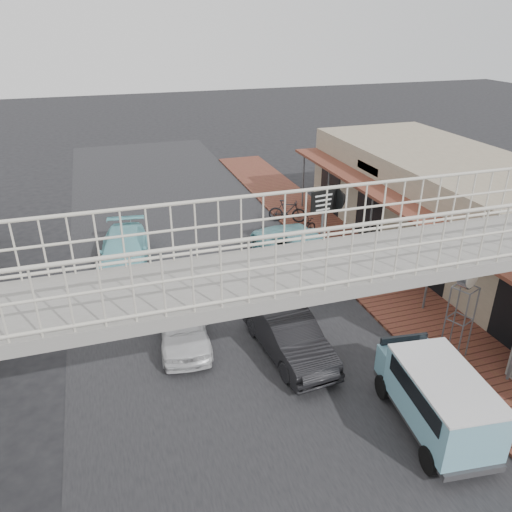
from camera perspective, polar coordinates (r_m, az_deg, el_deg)
ground at (r=15.15m, az=-1.48°, el=-12.38°), size 120.00×120.00×0.00m
road_strip at (r=15.15m, az=-1.49°, el=-12.36°), size 10.00×60.00×0.01m
sidewalk at (r=19.79m, az=14.30°, el=-3.19°), size 3.00×40.00×0.10m
shophouse_row at (r=22.28m, az=23.40°, el=4.31°), size 7.20×18.00×4.00m
footbridge at (r=10.23m, az=4.84°, el=-11.48°), size 16.40×2.40×6.34m
white_hatchback at (r=15.96m, az=-8.37°, el=-7.65°), size 1.85×3.88×1.28m
dark_sedan at (r=15.27m, az=3.71°, el=-8.90°), size 1.82×4.28×1.37m
angkot_curb at (r=20.69m, az=4.73°, el=1.06°), size 3.09×5.65×1.50m
angkot_far at (r=21.12m, az=-14.85°, el=0.58°), size 2.54×4.94×1.37m
angkot_van at (r=13.25m, az=20.10°, el=-14.50°), size 2.03×3.78×1.78m
motorcycle_near at (r=23.23m, az=5.28°, el=3.27°), size 1.72×1.05×0.85m
motorcycle_far at (r=24.79m, az=3.61°, el=5.15°), size 1.92×1.31×1.13m
street_clock at (r=15.21m, az=23.02°, el=-2.56°), size 0.80×0.77×3.09m
arrow_sign at (r=20.89m, az=9.53°, el=6.42°), size 1.82×1.17×3.06m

